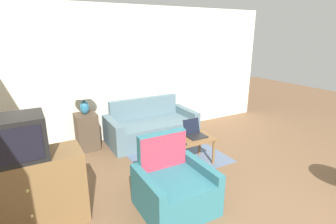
# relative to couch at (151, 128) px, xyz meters

# --- Properties ---
(wall_back) EXTENTS (6.48, 0.06, 2.60)m
(wall_back) POSITION_rel_couch_xyz_m (-0.13, 0.44, 1.06)
(wall_back) COLOR silver
(wall_back) RESTS_ON ground_plane
(rug) EXTENTS (1.56, 1.88, 0.01)m
(rug) POSITION_rel_couch_xyz_m (0.07, -0.66, -0.25)
(rug) COLOR slate
(rug) RESTS_ON ground_plane
(couch) EXTENTS (1.75, 0.86, 0.80)m
(couch) POSITION_rel_couch_xyz_m (0.00, 0.00, 0.00)
(couch) COLOR slate
(couch) RESTS_ON ground_plane
(armchair) EXTENTS (0.85, 0.79, 0.89)m
(armchair) POSITION_rel_couch_xyz_m (-0.69, -2.09, 0.02)
(armchair) COLOR #2D6B75
(armchair) RESTS_ON ground_plane
(tv_dresser) EXTENTS (1.16, 0.50, 0.85)m
(tv_dresser) POSITION_rel_couch_xyz_m (-2.23, -1.62, 0.17)
(tv_dresser) COLOR brown
(tv_dresser) RESTS_ON ground_plane
(television) EXTENTS (0.51, 0.46, 0.45)m
(television) POSITION_rel_couch_xyz_m (-2.23, -1.63, 0.83)
(television) COLOR black
(television) RESTS_ON tv_dresser
(side_table) EXTENTS (0.38, 0.38, 0.68)m
(side_table) POSITION_rel_couch_xyz_m (-1.22, 0.15, 0.09)
(side_table) COLOR #4C3D2D
(side_table) RESTS_ON ground_plane
(table_lamp) EXTENTS (0.38, 0.38, 0.52)m
(table_lamp) POSITION_rel_couch_xyz_m (-1.22, 0.15, 0.80)
(table_lamp) COLOR teal
(table_lamp) RESTS_ON side_table
(coffee_table) EXTENTS (0.86, 0.49, 0.45)m
(coffee_table) POSITION_rel_couch_xyz_m (0.07, -1.26, 0.14)
(coffee_table) COLOR brown
(coffee_table) RESTS_ON ground_plane
(laptop) EXTENTS (0.30, 0.32, 0.26)m
(laptop) POSITION_rel_couch_xyz_m (0.24, -1.20, 0.26)
(laptop) COLOR black
(laptop) RESTS_ON coffee_table
(cup_navy) EXTENTS (0.10, 0.10, 0.08)m
(cup_navy) POSITION_rel_couch_xyz_m (-0.25, -1.27, 0.24)
(cup_navy) COLOR #191E4C
(cup_navy) RESTS_ON coffee_table
(book_red) EXTENTS (0.24, 0.19, 0.04)m
(book_red) POSITION_rel_couch_xyz_m (-0.09, -1.17, 0.22)
(book_red) COLOR #B23D38
(book_red) RESTS_ON coffee_table
(tv_remote) EXTENTS (0.08, 0.16, 0.02)m
(tv_remote) POSITION_rel_couch_xyz_m (-0.08, -1.38, 0.21)
(tv_remote) COLOR black
(tv_remote) RESTS_ON coffee_table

